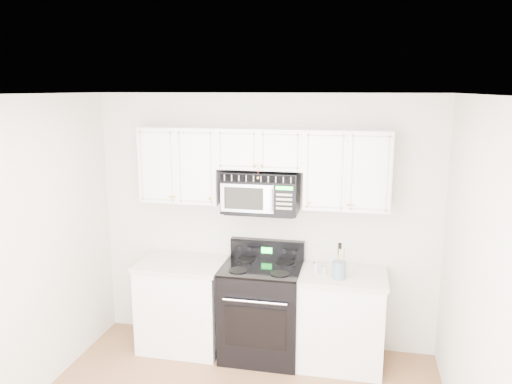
# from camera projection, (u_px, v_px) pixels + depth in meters

# --- Properties ---
(room) EXTENTS (3.51, 3.51, 2.61)m
(room) POSITION_uv_depth(u_px,v_px,m) (218.00, 287.00, 3.44)
(room) COLOR brown
(room) RESTS_ON ground
(base_cabinet_left) EXTENTS (0.86, 0.65, 0.92)m
(base_cabinet_left) POSITION_uv_depth(u_px,v_px,m) (183.00, 307.00, 5.16)
(base_cabinet_left) COLOR silver
(base_cabinet_left) RESTS_ON ground
(base_cabinet_right) EXTENTS (0.86, 0.65, 0.92)m
(base_cabinet_right) POSITION_uv_depth(u_px,v_px,m) (339.00, 321.00, 4.84)
(base_cabinet_right) COLOR silver
(base_cabinet_right) RESTS_ON ground
(range) EXTENTS (0.77, 0.70, 1.12)m
(range) POSITION_uv_depth(u_px,v_px,m) (262.00, 309.00, 4.97)
(range) COLOR black
(range) RESTS_ON ground
(upper_cabinets) EXTENTS (2.44, 0.37, 0.75)m
(upper_cabinets) POSITION_uv_depth(u_px,v_px,m) (262.00, 163.00, 4.83)
(upper_cabinets) COLOR silver
(upper_cabinets) RESTS_ON ground
(microwave) EXTENTS (0.74, 0.42, 0.41)m
(microwave) POSITION_uv_depth(u_px,v_px,m) (261.00, 192.00, 4.87)
(microwave) COLOR black
(microwave) RESTS_ON ground
(utensil_crock) EXTENTS (0.13, 0.13, 0.34)m
(utensil_crock) POSITION_uv_depth(u_px,v_px,m) (339.00, 269.00, 4.60)
(utensil_crock) COLOR gray
(utensil_crock) RESTS_ON base_cabinet_right
(shaker_salt) EXTENTS (0.04, 0.04, 0.11)m
(shaker_salt) POSITION_uv_depth(u_px,v_px,m) (316.00, 267.00, 4.76)
(shaker_salt) COLOR #B0B2BE
(shaker_salt) RESTS_ON base_cabinet_right
(shaker_pepper) EXTENTS (0.04, 0.04, 0.10)m
(shaker_pepper) POSITION_uv_depth(u_px,v_px,m) (324.00, 270.00, 4.69)
(shaker_pepper) COLOR #B0B2BE
(shaker_pepper) RESTS_ON base_cabinet_right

